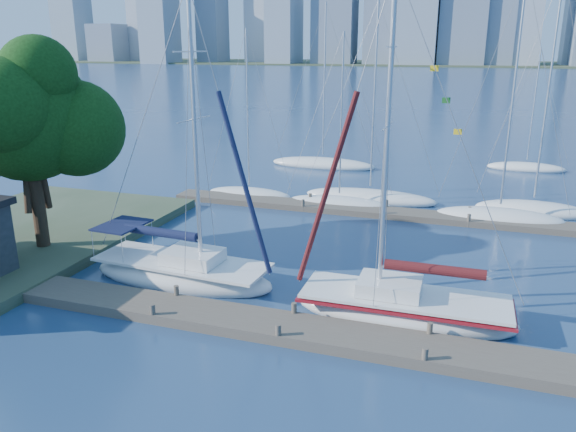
% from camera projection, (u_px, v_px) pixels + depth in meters
% --- Properties ---
extents(ground, '(700.00, 700.00, 0.00)m').
position_uv_depth(ground, '(287.00, 333.00, 20.50)').
color(ground, navy).
rests_on(ground, ground).
extents(near_dock, '(26.00, 2.00, 0.40)m').
position_uv_depth(near_dock, '(286.00, 328.00, 20.44)').
color(near_dock, brown).
rests_on(near_dock, ground).
extents(far_dock, '(30.00, 1.80, 0.36)m').
position_uv_depth(far_dock, '(400.00, 214.00, 34.36)').
color(far_dock, brown).
rests_on(far_dock, ground).
extents(far_shore, '(800.00, 100.00, 1.50)m').
position_uv_depth(far_shore, '(470.00, 64.00, 310.89)').
color(far_shore, '#38472D').
rests_on(far_shore, ground).
extents(tree, '(8.18, 7.45, 10.57)m').
position_uv_depth(tree, '(26.00, 113.00, 26.11)').
color(tree, black).
rests_on(tree, ground).
extents(sailboat_navy, '(8.65, 3.30, 12.94)m').
position_uv_depth(sailboat_navy, '(182.00, 261.00, 24.69)').
color(sailboat_navy, silver).
rests_on(sailboat_navy, ground).
extents(sailboat_maroon, '(8.43, 2.83, 13.18)m').
position_uv_depth(sailboat_maroon, '(404.00, 294.00, 21.32)').
color(sailboat_maroon, silver).
rests_on(sailboat_maroon, ground).
extents(bg_boat_0, '(6.04, 1.97, 11.44)m').
position_uv_depth(bg_boat_0, '(249.00, 193.00, 38.92)').
color(bg_boat_0, silver).
rests_on(bg_boat_0, ground).
extents(bg_boat_1, '(7.13, 3.89, 11.22)m').
position_uv_depth(bg_boat_1, '(339.00, 203.00, 36.57)').
color(bg_boat_1, silver).
rests_on(bg_boat_1, ground).
extents(bg_boat_2, '(8.92, 2.34, 13.13)m').
position_uv_depth(bg_boat_2, '(370.00, 197.00, 37.87)').
color(bg_boat_2, silver).
rests_on(bg_boat_2, ground).
extents(bg_boat_3, '(7.83, 4.06, 14.31)m').
position_uv_depth(bg_boat_3, '(499.00, 217.00, 33.37)').
color(bg_boat_3, silver).
rests_on(bg_boat_3, ground).
extents(bg_boat_4, '(7.16, 3.45, 14.65)m').
position_uv_depth(bg_boat_4, '(533.00, 209.00, 34.96)').
color(bg_boat_4, silver).
rests_on(bg_boat_4, ground).
extents(bg_boat_6, '(9.44, 4.22, 13.78)m').
position_uv_depth(bg_boat_6, '(323.00, 164.00, 48.47)').
color(bg_boat_6, silver).
rests_on(bg_boat_6, ground).
extents(bg_boat_7, '(6.58, 3.39, 10.23)m').
position_uv_depth(bg_boat_7, '(526.00, 167.00, 47.24)').
color(bg_boat_7, silver).
rests_on(bg_boat_7, ground).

